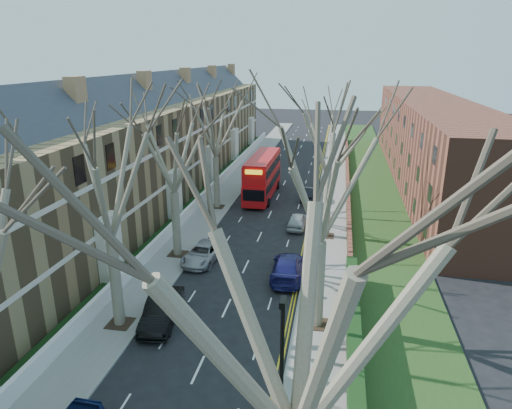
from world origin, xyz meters
The scene contains 20 objects.
pavement_left centered at (-6.00, 39.00, 0.06)m, with size 3.00×102.00×0.12m, color slate.
pavement_right centered at (6.00, 39.00, 0.06)m, with size 3.00×102.00×0.12m, color slate.
terrace_left centered at (-13.65, 31.00, 5.53)m, with size 9.70×78.00×13.60m.
flats_right centered at (17.46, 43.00, 4.98)m, with size 13.97×54.00×10.00m.
wall_hedge_right centered at (7.70, 2.00, 1.12)m, with size 0.70×24.00×1.80m.
front_wall_left centered at (-7.65, 31.00, 0.62)m, with size 0.30×78.00×1.00m.
grass_verge_right centered at (10.50, 39.00, 0.15)m, with size 6.00×102.00×0.06m.
lamp_post centered at (5.00, -3.50, 4.57)m, with size 0.18×0.50×8.11m.
tree_left_mid centered at (-5.70, 6.00, 9.56)m, with size 10.50×10.50×14.71m.
tree_left_far centered at (-5.70, 16.00, 9.24)m, with size 10.15×10.15×14.22m.
tree_left_dist centered at (-5.70, 28.00, 9.56)m, with size 10.50×10.50×14.71m.
tree_right_near centered at (5.70, -6.00, 9.86)m, with size 10.85×10.85×15.20m.
tree_right_mid centered at (5.70, 8.00, 9.56)m, with size 10.50×10.50×14.71m.
tree_right_far centered at (5.70, 22.00, 9.24)m, with size 10.15×10.15×14.22m.
double_decker_bus centered at (-1.74, 32.86, 2.23)m, with size 2.84×10.86×4.54m.
car_left_mid centered at (-3.36, 6.74, 0.80)m, with size 1.70×4.87×1.60m, color black.
car_left_far centered at (-3.40, 15.35, 0.67)m, with size 2.21×4.79×1.33m, color #9D9CA1.
car_right_near centered at (3.28, 13.85, 0.78)m, with size 2.18×5.37×1.56m, color navy.
car_right_mid centered at (3.04, 23.87, 0.69)m, with size 1.63×4.06×1.38m, color #9FA3A8.
car_right_far centered at (3.70, 32.44, 0.75)m, with size 1.58×4.52×1.49m, color black.
Camera 1 is at (6.37, -15.46, 15.16)m, focal length 32.00 mm.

